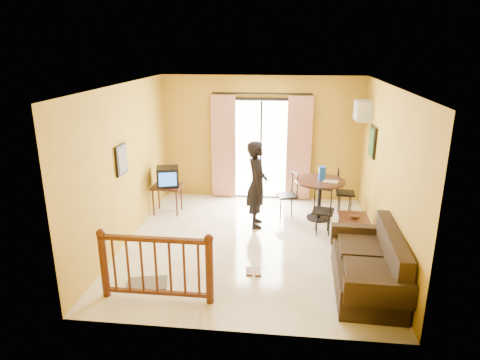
# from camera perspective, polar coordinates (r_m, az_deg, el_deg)

# --- Properties ---
(ground) EXTENTS (5.00, 5.00, 0.00)m
(ground) POSITION_cam_1_polar(r_m,az_deg,el_deg) (7.81, 1.47, -8.46)
(ground) COLOR beige
(ground) RESTS_ON ground
(room_shell) EXTENTS (5.00, 5.00, 5.00)m
(room_shell) POSITION_cam_1_polar(r_m,az_deg,el_deg) (7.22, 1.57, 3.77)
(room_shell) COLOR white
(room_shell) RESTS_ON ground
(balcony_door) EXTENTS (2.25, 0.14, 2.46)m
(balcony_door) POSITION_cam_1_polar(r_m,az_deg,el_deg) (9.70, 2.81, 4.22)
(balcony_door) COLOR black
(balcony_door) RESTS_ON ground
(tv_table) EXTENTS (0.60, 0.50, 0.60)m
(tv_table) POSITION_cam_1_polar(r_m,az_deg,el_deg) (9.14, -9.71, -1.20)
(tv_table) COLOR black
(tv_table) RESTS_ON ground
(television) EXTENTS (0.54, 0.51, 0.40)m
(television) POSITION_cam_1_polar(r_m,az_deg,el_deg) (9.04, -9.62, 0.46)
(television) COLOR black
(television) RESTS_ON tv_table
(picture_left) EXTENTS (0.05, 0.42, 0.52)m
(picture_left) POSITION_cam_1_polar(r_m,az_deg,el_deg) (7.58, -15.52, 2.61)
(picture_left) COLOR black
(picture_left) RESTS_ON room_shell
(dining_table) EXTENTS (1.00, 1.00, 0.83)m
(dining_table) POSITION_cam_1_polar(r_m,az_deg,el_deg) (8.79, 10.62, -1.07)
(dining_table) COLOR black
(dining_table) RESTS_ON ground
(water_jug) EXTENTS (0.15, 0.15, 0.28)m
(water_jug) POSITION_cam_1_polar(r_m,az_deg,el_deg) (8.72, 10.91, 0.90)
(water_jug) COLOR #1347B7
(water_jug) RESTS_ON dining_table
(serving_tray) EXTENTS (0.32, 0.25, 0.02)m
(serving_tray) POSITION_cam_1_polar(r_m,az_deg,el_deg) (8.65, 11.99, -0.20)
(serving_tray) COLOR beige
(serving_tray) RESTS_ON dining_table
(dining_chairs) EXTENTS (1.70, 1.55, 0.95)m
(dining_chairs) POSITION_cam_1_polar(r_m,az_deg,el_deg) (8.92, 10.24, -5.29)
(dining_chairs) COLOR black
(dining_chairs) RESTS_ON ground
(air_conditioner) EXTENTS (0.31, 0.60, 0.40)m
(air_conditioner) POSITION_cam_1_polar(r_m,az_deg,el_deg) (9.15, 16.04, 8.90)
(air_conditioner) COLOR silver
(air_conditioner) RESTS_ON room_shell
(botanical_print) EXTENTS (0.05, 0.50, 0.60)m
(botanical_print) POSITION_cam_1_polar(r_m,az_deg,el_deg) (8.63, 17.24, 4.91)
(botanical_print) COLOR black
(botanical_print) RESTS_ON room_shell
(coffee_table) EXTENTS (0.53, 0.95, 0.42)m
(coffee_table) POSITION_cam_1_polar(r_m,az_deg,el_deg) (8.02, 15.03, -6.14)
(coffee_table) COLOR black
(coffee_table) RESTS_ON ground
(bowl) EXTENTS (0.25, 0.25, 0.06)m
(bowl) POSITION_cam_1_polar(r_m,az_deg,el_deg) (8.07, 15.00, -4.67)
(bowl) COLOR brown
(bowl) RESTS_ON coffee_table
(sofa) EXTENTS (0.93, 1.92, 0.91)m
(sofa) POSITION_cam_1_polar(r_m,az_deg,el_deg) (6.60, 17.04, -11.14)
(sofa) COLOR black
(sofa) RESTS_ON ground
(standing_person) EXTENTS (0.48, 0.66, 1.70)m
(standing_person) POSITION_cam_1_polar(r_m,az_deg,el_deg) (8.26, 2.26, -0.58)
(standing_person) COLOR black
(standing_person) RESTS_ON ground
(stair_balustrade) EXTENTS (1.63, 0.13, 1.04)m
(stair_balustrade) POSITION_cam_1_polar(r_m,az_deg,el_deg) (6.10, -11.18, -10.81)
(stair_balustrade) COLOR #471E0F
(stair_balustrade) RESTS_ON ground
(doormat) EXTENTS (0.67, 0.52, 0.02)m
(doormat) POSITION_cam_1_polar(r_m,az_deg,el_deg) (6.74, -12.29, -13.33)
(doormat) COLOR #574F46
(doormat) RESTS_ON ground
(sandals) EXTENTS (0.27, 0.26, 0.03)m
(sandals) POSITION_cam_1_polar(r_m,az_deg,el_deg) (6.89, 1.81, -12.12)
(sandals) COLOR brown
(sandals) RESTS_ON ground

